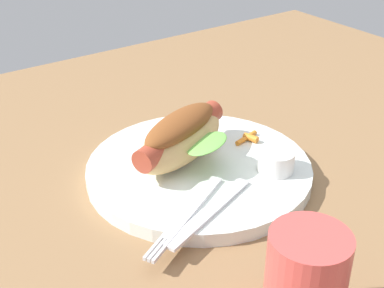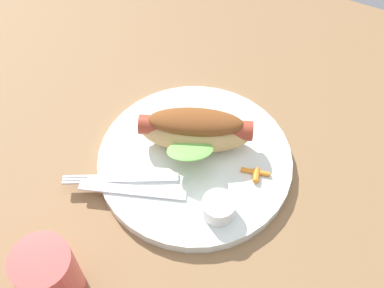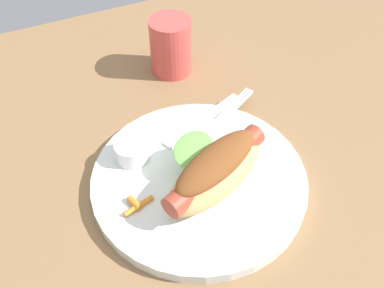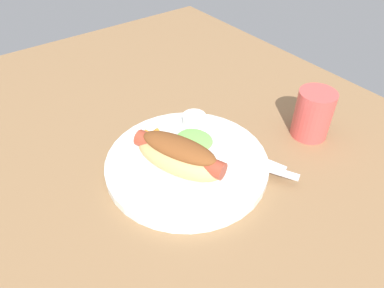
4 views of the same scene
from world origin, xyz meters
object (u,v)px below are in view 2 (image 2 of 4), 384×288
at_px(fork, 123,179).
at_px(carrot_garnish, 256,173).
at_px(plate, 194,157).
at_px(drinking_cup, 49,276).
at_px(sauce_ramekin, 218,208).
at_px(knife, 132,190).
at_px(hot_dog, 195,129).

relative_size(fork, carrot_garnish, 3.55).
distance_m(plate, carrot_garnish, 0.09).
bearing_deg(drinking_cup, carrot_garnish, -121.41).
distance_m(plate, sauce_ramekin, 0.10).
height_order(carrot_garnish, drinking_cup, drinking_cup).
xyz_separation_m(knife, carrot_garnish, (-0.13, -0.09, 0.00)).
bearing_deg(knife, fork, -46.34).
distance_m(hot_dog, drinking_cup, 0.25).
xyz_separation_m(carrot_garnish, drinking_cup, (0.15, 0.24, 0.02)).
bearing_deg(hot_dog, drinking_cup, 55.95).
bearing_deg(knife, hot_dog, -129.53).
distance_m(hot_dog, fork, 0.11).
xyz_separation_m(fork, knife, (-0.02, 0.01, -0.00)).
xyz_separation_m(sauce_ramekin, fork, (0.13, 0.01, -0.01)).
xyz_separation_m(plate, drinking_cup, (0.06, 0.23, 0.04)).
bearing_deg(drinking_cup, knife, -95.64).
xyz_separation_m(hot_dog, drinking_cup, (0.05, 0.25, -0.00)).
relative_size(plate, sauce_ramekin, 6.33).
height_order(plate, carrot_garnish, carrot_garnish).
height_order(plate, fork, fork).
relative_size(sauce_ramekin, drinking_cup, 0.47).
height_order(plate, knife, knife).
bearing_deg(carrot_garnish, knife, 35.56).
height_order(plate, hot_dog, hot_dog).
relative_size(hot_dog, knife, 1.15).
relative_size(fork, knife, 1.00).
xyz_separation_m(sauce_ramekin, knife, (0.11, 0.02, -0.01)).
bearing_deg(fork, drinking_cup, 63.59).
height_order(sauce_ramekin, carrot_garnish, sauce_ramekin).
bearing_deg(plate, carrot_garnish, -176.45).
xyz_separation_m(hot_dog, sauce_ramekin, (-0.07, 0.08, -0.02)).
bearing_deg(hot_dog, fork, 36.69).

